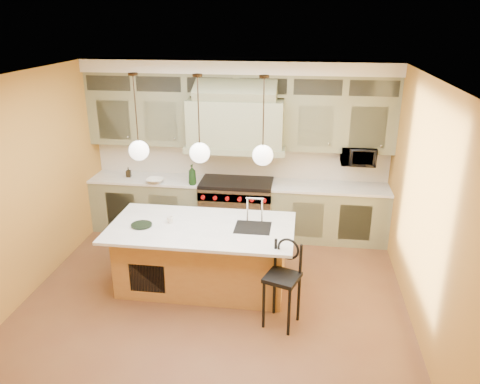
# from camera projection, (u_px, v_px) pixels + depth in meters

# --- Properties ---
(floor) EXTENTS (5.00, 5.00, 0.00)m
(floor) POSITION_uv_depth(u_px,v_px,m) (213.00, 303.00, 6.15)
(floor) COLOR brown
(floor) RESTS_ON ground
(ceiling) EXTENTS (5.00, 5.00, 0.00)m
(ceiling) POSITION_uv_depth(u_px,v_px,m) (208.00, 79.00, 5.11)
(ceiling) COLOR white
(ceiling) RESTS_ON wall_back
(wall_back) EXTENTS (5.00, 0.00, 5.00)m
(wall_back) POSITION_uv_depth(u_px,v_px,m) (239.00, 147.00, 7.94)
(wall_back) COLOR #B47E31
(wall_back) RESTS_ON ground
(wall_front) EXTENTS (5.00, 0.00, 5.00)m
(wall_front) POSITION_uv_depth(u_px,v_px,m) (143.00, 332.00, 3.32)
(wall_front) COLOR #B47E31
(wall_front) RESTS_ON ground
(wall_left) EXTENTS (0.00, 5.00, 5.00)m
(wall_left) POSITION_uv_depth(u_px,v_px,m) (18.00, 191.00, 5.95)
(wall_left) COLOR #B47E31
(wall_left) RESTS_ON ground
(wall_right) EXTENTS (0.00, 5.00, 5.00)m
(wall_right) POSITION_uv_depth(u_px,v_px,m) (427.00, 213.00, 5.31)
(wall_right) COLOR #B47E31
(wall_right) RESTS_ON ground
(back_cabinetry) EXTENTS (5.00, 0.77, 2.90)m
(back_cabinetry) POSITION_uv_depth(u_px,v_px,m) (237.00, 152.00, 7.71)
(back_cabinetry) COLOR gray
(back_cabinetry) RESTS_ON floor
(range) EXTENTS (1.20, 0.74, 0.96)m
(range) POSITION_uv_depth(u_px,v_px,m) (237.00, 207.00, 7.96)
(range) COLOR silver
(range) RESTS_ON floor
(kitchen_island) EXTENTS (2.46, 1.31, 1.35)m
(kitchen_island) POSITION_uv_depth(u_px,v_px,m) (203.00, 254.00, 6.42)
(kitchen_island) COLOR #A26F39
(kitchen_island) RESTS_ON floor
(counter_stool) EXTENTS (0.48, 0.48, 1.09)m
(counter_stool) POSITION_uv_depth(u_px,v_px,m) (283.00, 279.00, 5.56)
(counter_stool) COLOR black
(counter_stool) RESTS_ON floor
(microwave) EXTENTS (0.54, 0.37, 0.30)m
(microwave) POSITION_uv_depth(u_px,v_px,m) (358.00, 155.00, 7.46)
(microwave) COLOR black
(microwave) RESTS_ON back_cabinetry
(oil_bottle_a) EXTENTS (0.15, 0.15, 0.34)m
(oil_bottle_a) POSITION_uv_depth(u_px,v_px,m) (192.00, 175.00, 7.62)
(oil_bottle_a) COLOR black
(oil_bottle_a) RESTS_ON back_cabinetry
(oil_bottle_b) EXTENTS (0.08, 0.08, 0.17)m
(oil_bottle_b) POSITION_uv_depth(u_px,v_px,m) (128.00, 172.00, 8.02)
(oil_bottle_b) COLOR black
(oil_bottle_b) RESTS_ON back_cabinetry
(fruit_bowl) EXTENTS (0.30, 0.30, 0.07)m
(fruit_bowl) POSITION_uv_depth(u_px,v_px,m) (155.00, 181.00, 7.75)
(fruit_bowl) COLOR white
(fruit_bowl) RESTS_ON back_cabinetry
(cup) EXTENTS (0.10, 0.10, 0.09)m
(cup) POSITION_uv_depth(u_px,v_px,m) (170.00, 220.00, 6.31)
(cup) COLOR white
(cup) RESTS_ON kitchen_island
(pendant_left) EXTENTS (0.26, 0.26, 1.11)m
(pendant_left) POSITION_uv_depth(u_px,v_px,m) (139.00, 148.00, 6.00)
(pendant_left) COLOR #2D2319
(pendant_left) RESTS_ON ceiling
(pendant_center) EXTENTS (0.26, 0.26, 1.11)m
(pendant_center) POSITION_uv_depth(u_px,v_px,m) (200.00, 151.00, 5.90)
(pendant_center) COLOR #2D2319
(pendant_center) RESTS_ON ceiling
(pendant_right) EXTENTS (0.26, 0.26, 1.11)m
(pendant_right) POSITION_uv_depth(u_px,v_px,m) (263.00, 153.00, 5.80)
(pendant_right) COLOR #2D2319
(pendant_right) RESTS_ON ceiling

